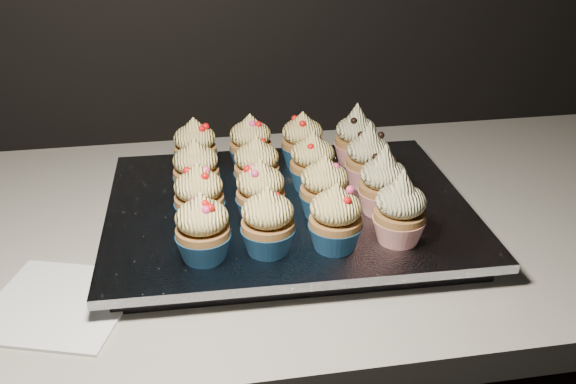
# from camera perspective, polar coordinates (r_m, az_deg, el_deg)

# --- Properties ---
(worktop) EXTENTS (2.44, 0.64, 0.04)m
(worktop) POSITION_cam_1_polar(r_m,az_deg,el_deg) (0.90, -4.40, -3.41)
(worktop) COLOR beige
(worktop) RESTS_ON cabinet
(napkin) EXTENTS (0.19, 0.19, 0.00)m
(napkin) POSITION_cam_1_polar(r_m,az_deg,el_deg) (0.77, -19.64, -9.35)
(napkin) COLOR white
(napkin) RESTS_ON worktop
(baking_tray) EXTENTS (0.45, 0.35, 0.02)m
(baking_tray) POSITION_cam_1_polar(r_m,az_deg,el_deg) (0.87, 0.00, -2.29)
(baking_tray) COLOR black
(baking_tray) RESTS_ON worktop
(foil_lining) EXTENTS (0.49, 0.39, 0.01)m
(foil_lining) POSITION_cam_1_polar(r_m,az_deg,el_deg) (0.86, 0.00, -1.30)
(foil_lining) COLOR silver
(foil_lining) RESTS_ON baking_tray
(cupcake_0) EXTENTS (0.06, 0.06, 0.08)m
(cupcake_0) POSITION_cam_1_polar(r_m,az_deg,el_deg) (0.73, -7.60, -3.29)
(cupcake_0) COLOR navy
(cupcake_0) RESTS_ON foil_lining
(cupcake_1) EXTENTS (0.06, 0.06, 0.08)m
(cupcake_1) POSITION_cam_1_polar(r_m,az_deg,el_deg) (0.74, -1.81, -2.74)
(cupcake_1) COLOR navy
(cupcake_1) RESTS_ON foil_lining
(cupcake_2) EXTENTS (0.06, 0.06, 0.08)m
(cupcake_2) POSITION_cam_1_polar(r_m,az_deg,el_deg) (0.74, 4.24, -2.42)
(cupcake_2) COLOR navy
(cupcake_2) RESTS_ON foil_lining
(cupcake_3) EXTENTS (0.06, 0.06, 0.10)m
(cupcake_3) POSITION_cam_1_polar(r_m,az_deg,el_deg) (0.77, 9.93, -1.68)
(cupcake_3) COLOR red
(cupcake_3) RESTS_ON foil_lining
(cupcake_4) EXTENTS (0.06, 0.06, 0.08)m
(cupcake_4) POSITION_cam_1_polar(r_m,az_deg,el_deg) (0.80, -7.91, -0.45)
(cupcake_4) COLOR navy
(cupcake_4) RESTS_ON foil_lining
(cupcake_5) EXTENTS (0.06, 0.06, 0.08)m
(cupcake_5) POSITION_cam_1_polar(r_m,az_deg,el_deg) (0.80, -2.45, -0.08)
(cupcake_5) COLOR navy
(cupcake_5) RESTS_ON foil_lining
(cupcake_6) EXTENTS (0.06, 0.06, 0.08)m
(cupcake_6) POSITION_cam_1_polar(r_m,az_deg,el_deg) (0.81, 3.24, 0.29)
(cupcake_6) COLOR navy
(cupcake_6) RESTS_ON foil_lining
(cupcake_7) EXTENTS (0.06, 0.06, 0.10)m
(cupcake_7) POSITION_cam_1_polar(r_m,az_deg,el_deg) (0.83, 8.44, 0.74)
(cupcake_7) COLOR red
(cupcake_7) RESTS_ON foil_lining
(cupcake_8) EXTENTS (0.06, 0.06, 0.08)m
(cupcake_8) POSITION_cam_1_polar(r_m,az_deg,el_deg) (0.87, -8.17, 1.90)
(cupcake_8) COLOR navy
(cupcake_8) RESTS_ON foil_lining
(cupcake_9) EXTENTS (0.06, 0.06, 0.08)m
(cupcake_9) POSITION_cam_1_polar(r_m,az_deg,el_deg) (0.87, -2.80, 2.21)
(cupcake_9) COLOR navy
(cupcake_9) RESTS_ON foil_lining
(cupcake_10) EXTENTS (0.06, 0.06, 0.08)m
(cupcake_10) POSITION_cam_1_polar(r_m,az_deg,el_deg) (0.88, 2.18, 2.58)
(cupcake_10) COLOR navy
(cupcake_10) RESTS_ON foil_lining
(cupcake_11) EXTENTS (0.06, 0.06, 0.10)m
(cupcake_11) POSITION_cam_1_polar(r_m,az_deg,el_deg) (0.90, 7.13, 2.97)
(cupcake_11) COLOR red
(cupcake_11) RESTS_ON foil_lining
(cupcake_12) EXTENTS (0.06, 0.06, 0.08)m
(cupcake_12) POSITION_cam_1_polar(r_m,az_deg,el_deg) (0.94, -8.25, 3.93)
(cupcake_12) COLOR navy
(cupcake_12) RESTS_ON foil_lining
(cupcake_13) EXTENTS (0.06, 0.06, 0.08)m
(cupcake_13) POSITION_cam_1_polar(r_m,az_deg,el_deg) (0.95, -3.34, 4.31)
(cupcake_13) COLOR navy
(cupcake_13) RESTS_ON foil_lining
(cupcake_14) EXTENTS (0.06, 0.06, 0.08)m
(cupcake_14) POSITION_cam_1_polar(r_m,az_deg,el_deg) (0.95, 1.29, 4.53)
(cupcake_14) COLOR navy
(cupcake_14) RESTS_ON foil_lining
(cupcake_15) EXTENTS (0.06, 0.06, 0.10)m
(cupcake_15) POSITION_cam_1_polar(r_m,az_deg,el_deg) (0.97, 6.04, 4.81)
(cupcake_15) COLOR red
(cupcake_15) RESTS_ON foil_lining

